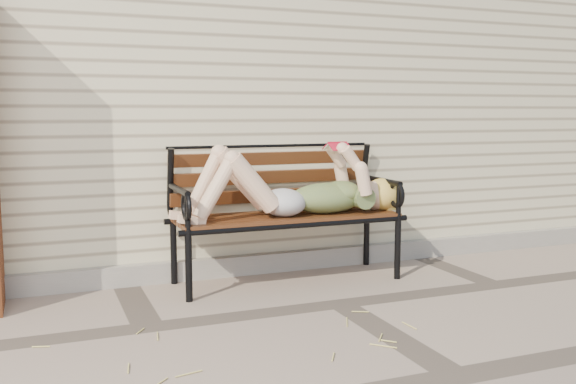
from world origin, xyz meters
name	(u,v)px	position (x,y,z in m)	size (l,w,h in m)	color
ground	(341,304)	(0.00, 0.00, 0.00)	(80.00, 80.00, 0.00)	gray
house_wall	(216,88)	(0.00, 3.00, 1.50)	(8.00, 4.00, 3.00)	beige
foundation_strip	(286,261)	(0.00, 0.97, 0.07)	(8.00, 0.10, 0.15)	#A29A92
garden_bench	(282,192)	(-0.12, 0.77, 0.66)	(1.81, 0.72, 1.17)	black
reading_woman	(291,189)	(-0.10, 0.63, 0.70)	(1.71, 0.39, 0.54)	#0A3A4C
straw_scatter	(161,369)	(-1.30, -0.65, 0.01)	(2.86, 1.70, 0.01)	#CBBD63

